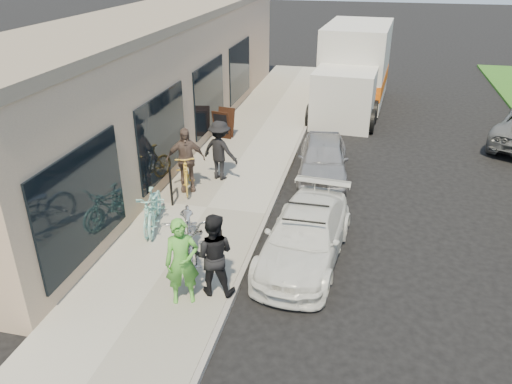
{
  "coord_description": "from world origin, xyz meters",
  "views": [
    {
      "loc": [
        1.71,
        -7.57,
        6.04
      ],
      "look_at": [
        -0.58,
        2.34,
        1.05
      ],
      "focal_mm": 35.0,
      "sensor_mm": 36.0,
      "label": 1
    }
  ],
  "objects_px": {
    "cruiser_bike_b": "(155,208)",
    "cruiser_bike_c": "(185,170)",
    "cruiser_bike_a": "(150,210)",
    "bystander_b": "(186,160)",
    "man_standing": "(213,254)",
    "moving_truck": "(353,72)",
    "woman_rider": "(182,262)",
    "sandwich_board": "(223,124)",
    "bystander_a": "(220,150)",
    "sedan_white": "(305,236)",
    "sedan_silver": "(323,158)",
    "tandem_bike": "(190,234)",
    "bike_rack": "(171,183)"
  },
  "relations": [
    {
      "from": "bystander_a",
      "to": "sedan_white",
      "type": "bearing_deg",
      "value": 149.43
    },
    {
      "from": "moving_truck",
      "to": "tandem_bike",
      "type": "xyz_separation_m",
      "value": [
        -2.55,
        -12.76,
        -0.64
      ]
    },
    {
      "from": "cruiser_bike_a",
      "to": "bystander_b",
      "type": "distance_m",
      "value": 2.18
    },
    {
      "from": "bystander_a",
      "to": "moving_truck",
      "type": "bearing_deg",
      "value": -91.78
    },
    {
      "from": "bystander_b",
      "to": "sedan_white",
      "type": "bearing_deg",
      "value": -56.89
    },
    {
      "from": "sandwich_board",
      "to": "bike_rack",
      "type": "bearing_deg",
      "value": -80.49
    },
    {
      "from": "moving_truck",
      "to": "bystander_b",
      "type": "xyz_separation_m",
      "value": [
        -3.82,
        -9.51,
        -0.43
      ]
    },
    {
      "from": "moving_truck",
      "to": "cruiser_bike_a",
      "type": "bearing_deg",
      "value": -104.68
    },
    {
      "from": "woman_rider",
      "to": "bystander_b",
      "type": "bearing_deg",
      "value": 86.07
    },
    {
      "from": "tandem_bike",
      "to": "cruiser_bike_b",
      "type": "bearing_deg",
      "value": 114.39
    },
    {
      "from": "cruiser_bike_b",
      "to": "cruiser_bike_c",
      "type": "height_order",
      "value": "cruiser_bike_c"
    },
    {
      "from": "sandwich_board",
      "to": "moving_truck",
      "type": "bearing_deg",
      "value": 62.15
    },
    {
      "from": "sedan_silver",
      "to": "cruiser_bike_a",
      "type": "height_order",
      "value": "sedan_silver"
    },
    {
      "from": "sandwich_board",
      "to": "tandem_bike",
      "type": "xyz_separation_m",
      "value": [
        1.47,
        -7.42,
        0.15
      ]
    },
    {
      "from": "sedan_silver",
      "to": "cruiser_bike_c",
      "type": "relative_size",
      "value": 1.93
    },
    {
      "from": "bystander_a",
      "to": "bike_rack",
      "type": "bearing_deg",
      "value": 81.31
    },
    {
      "from": "sedan_white",
      "to": "cruiser_bike_b",
      "type": "relative_size",
      "value": 2.22
    },
    {
      "from": "cruiser_bike_a",
      "to": "bystander_a",
      "type": "relative_size",
      "value": 0.91
    },
    {
      "from": "sedan_silver",
      "to": "cruiser_bike_c",
      "type": "height_order",
      "value": "cruiser_bike_c"
    },
    {
      "from": "tandem_bike",
      "to": "cruiser_bike_a",
      "type": "relative_size",
      "value": 1.64
    },
    {
      "from": "man_standing",
      "to": "cruiser_bike_a",
      "type": "xyz_separation_m",
      "value": [
        -2.14,
        1.95,
        -0.36
      ]
    },
    {
      "from": "bike_rack",
      "to": "sedan_white",
      "type": "height_order",
      "value": "sedan_white"
    },
    {
      "from": "woman_rider",
      "to": "man_standing",
      "type": "xyz_separation_m",
      "value": [
        0.46,
        0.38,
        -0.02
      ]
    },
    {
      "from": "sandwich_board",
      "to": "cruiser_bike_b",
      "type": "xyz_separation_m",
      "value": [
        0.15,
        -6.17,
        -0.04
      ]
    },
    {
      "from": "bike_rack",
      "to": "sedan_white",
      "type": "bearing_deg",
      "value": -24.16
    },
    {
      "from": "bike_rack",
      "to": "tandem_bike",
      "type": "distance_m",
      "value": 2.92
    },
    {
      "from": "sedan_silver",
      "to": "moving_truck",
      "type": "bearing_deg",
      "value": 81.78
    },
    {
      "from": "sedan_white",
      "to": "cruiser_bike_a",
      "type": "xyz_separation_m",
      "value": [
        -3.62,
        0.23,
        0.05
      ]
    },
    {
      "from": "bystander_b",
      "to": "cruiser_bike_c",
      "type": "bearing_deg",
      "value": 102.03
    },
    {
      "from": "woman_rider",
      "to": "cruiser_bike_b",
      "type": "relative_size",
      "value": 0.94
    },
    {
      "from": "bystander_a",
      "to": "cruiser_bike_a",
      "type": "bearing_deg",
      "value": 94.32
    },
    {
      "from": "sedan_silver",
      "to": "cruiser_bike_a",
      "type": "distance_m",
      "value": 5.42
    },
    {
      "from": "moving_truck",
      "to": "woman_rider",
      "type": "height_order",
      "value": "moving_truck"
    },
    {
      "from": "tandem_bike",
      "to": "woman_rider",
      "type": "height_order",
      "value": "woman_rider"
    },
    {
      "from": "bike_rack",
      "to": "bystander_a",
      "type": "height_order",
      "value": "bystander_a"
    },
    {
      "from": "woman_rider",
      "to": "cruiser_bike_c",
      "type": "xyz_separation_m",
      "value": [
        -1.65,
        4.57,
        -0.31
      ]
    },
    {
      "from": "woman_rider",
      "to": "moving_truck",
      "type": "bearing_deg",
      "value": 57.52
    },
    {
      "from": "cruiser_bike_b",
      "to": "sedan_silver",
      "type": "bearing_deg",
      "value": 33.19
    },
    {
      "from": "cruiser_bike_a",
      "to": "tandem_bike",
      "type": "bearing_deg",
      "value": -51.42
    },
    {
      "from": "sandwich_board",
      "to": "man_standing",
      "type": "relative_size",
      "value": 0.6
    },
    {
      "from": "sedan_white",
      "to": "woman_rider",
      "type": "distance_m",
      "value": 2.9
    },
    {
      "from": "sedan_white",
      "to": "moving_truck",
      "type": "distance_m",
      "value": 11.91
    },
    {
      "from": "moving_truck",
      "to": "bystander_a",
      "type": "bearing_deg",
      "value": -106.24
    },
    {
      "from": "woman_rider",
      "to": "sedan_silver",
      "type": "bearing_deg",
      "value": 50.61
    },
    {
      "from": "tandem_bike",
      "to": "cruiser_bike_a",
      "type": "bearing_deg",
      "value": 118.83
    },
    {
      "from": "bike_rack",
      "to": "sedan_silver",
      "type": "height_order",
      "value": "sedan_silver"
    },
    {
      "from": "sandwich_board",
      "to": "bystander_a",
      "type": "xyz_separation_m",
      "value": [
        0.86,
        -3.25,
        0.34
      ]
    },
    {
      "from": "woman_rider",
      "to": "sandwich_board",
      "type": "bearing_deg",
      "value": 78.25
    },
    {
      "from": "man_standing",
      "to": "sedan_white",
      "type": "bearing_deg",
      "value": -136.06
    },
    {
      "from": "sandwich_board",
      "to": "cruiser_bike_c",
      "type": "distance_m",
      "value": 4.08
    }
  ]
}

